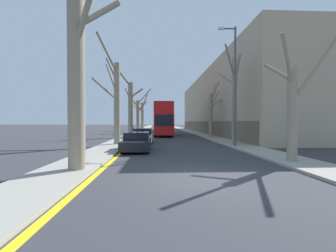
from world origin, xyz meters
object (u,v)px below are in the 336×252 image
at_px(street_tree_left_2, 131,108).
at_px(street_tree_right_0, 293,107).
at_px(street_tree_left_3, 138,114).
at_px(double_decker_bus, 163,118).
at_px(parked_car_1, 142,136).
at_px(street_tree_right_1, 234,98).
at_px(street_tree_left_1, 115,98).
at_px(parked_car_0, 137,142).
at_px(street_tree_right_2, 211,112).
at_px(street_tree_left_0, 77,68).
at_px(street_tree_left_4, 142,114).
at_px(lamp_post, 234,81).

distance_m(street_tree_left_2, street_tree_right_0, 21.38).
relative_size(street_tree_left_3, double_decker_bus, 0.67).
height_order(street_tree_left_2, parked_car_1, street_tree_left_2).
xyz_separation_m(street_tree_left_3, street_tree_right_1, (9.79, -21.60, 0.52)).
bearing_deg(street_tree_left_3, street_tree_right_1, -65.62).
height_order(street_tree_left_1, parked_car_0, street_tree_left_1).
xyz_separation_m(street_tree_right_0, parked_car_1, (-7.87, 11.03, -2.07)).
bearing_deg(street_tree_left_2, street_tree_right_2, -15.76).
bearing_deg(street_tree_right_0, street_tree_left_0, -171.67).
bearing_deg(street_tree_left_4, street_tree_right_0, -76.05).
relative_size(street_tree_left_0, lamp_post, 1.08).
distance_m(street_tree_left_4, parked_car_0, 34.49).
height_order(street_tree_right_0, double_decker_bus, street_tree_right_0).
distance_m(parked_car_0, parked_car_1, 5.98).
distance_m(parked_car_0, lamp_post, 8.63).
distance_m(street_tree_right_1, lamp_post, 2.03).
relative_size(street_tree_right_1, parked_car_1, 1.85).
bearing_deg(lamp_post, street_tree_left_0, -138.74).
bearing_deg(street_tree_right_0, street_tree_left_2, 117.62).
bearing_deg(street_tree_right_2, parked_car_0, -125.46).
relative_size(street_tree_right_1, lamp_post, 0.87).
bearing_deg(double_decker_bus, street_tree_right_1, -69.22).
height_order(street_tree_left_1, street_tree_left_3, street_tree_left_1).
xyz_separation_m(street_tree_right_2, parked_car_1, (-7.88, -5.09, -2.49)).
distance_m(street_tree_left_3, street_tree_right_2, 16.78).
bearing_deg(parked_car_1, double_decker_bus, 79.21).
xyz_separation_m(street_tree_left_4, street_tree_right_0, (9.77, -39.34, -1.04)).
distance_m(street_tree_left_3, lamp_post, 25.02).
bearing_deg(lamp_post, street_tree_right_1, 70.67).
height_order(street_tree_left_3, parked_car_1, street_tree_left_3).
xyz_separation_m(street_tree_right_0, lamp_post, (-0.62, 6.49, 2.36)).
distance_m(street_tree_left_3, street_tree_right_1, 23.72).
xyz_separation_m(street_tree_right_1, street_tree_right_2, (0.07, 8.03, -0.82)).
bearing_deg(lamp_post, street_tree_left_3, 111.69).
relative_size(street_tree_left_4, street_tree_right_2, 1.22).
bearing_deg(street_tree_left_3, street_tree_left_2, -90.26).
relative_size(street_tree_right_0, street_tree_right_2, 0.93).
bearing_deg(street_tree_right_2, double_decker_bus, 130.30).
xyz_separation_m(street_tree_left_3, street_tree_left_4, (0.08, 9.65, 0.31)).
xyz_separation_m(street_tree_right_1, lamp_post, (-0.56, -1.60, 1.11)).
relative_size(street_tree_left_4, lamp_post, 0.87).
xyz_separation_m(street_tree_left_0, street_tree_left_3, (-0.22, 31.10, -0.65)).
xyz_separation_m(street_tree_left_0, street_tree_left_1, (-0.38, 10.31, -0.09)).
distance_m(street_tree_left_4, double_decker_bus, 17.12).
relative_size(street_tree_left_2, street_tree_left_3, 1.03).
bearing_deg(street_tree_left_1, parked_car_0, -60.92).
relative_size(street_tree_left_2, lamp_post, 0.90).
bearing_deg(street_tree_left_2, street_tree_left_4, 89.65).
bearing_deg(street_tree_right_0, street_tree_left_3, 108.35).
height_order(street_tree_right_1, parked_car_0, street_tree_right_1).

